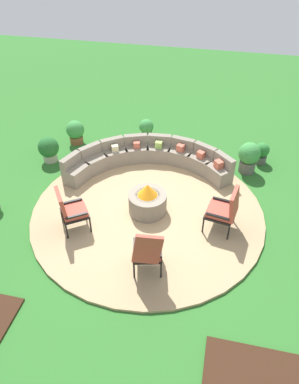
% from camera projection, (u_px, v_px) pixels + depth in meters
% --- Properties ---
extents(ground_plane, '(24.00, 24.00, 0.00)m').
position_uv_depth(ground_plane, '(148.00, 212.00, 8.46)').
color(ground_plane, '#2D6B28').
extents(patio_circle, '(5.29, 5.29, 0.06)m').
position_uv_depth(patio_circle, '(148.00, 211.00, 8.44)').
color(patio_circle, tan).
rests_on(patio_circle, ground_plane).
extents(fire_pit, '(0.86, 0.86, 0.75)m').
position_uv_depth(fire_pit, '(148.00, 201.00, 8.23)').
color(fire_pit, gray).
rests_on(fire_pit, patio_circle).
extents(curved_stone_bench, '(4.17, 2.01, 0.69)m').
position_uv_depth(curved_stone_bench, '(148.00, 159.00, 9.57)').
color(curved_stone_bench, gray).
rests_on(curved_stone_bench, patio_circle).
extents(lounge_chair_front_left, '(0.76, 0.77, 1.06)m').
position_uv_depth(lounge_chair_front_left, '(70.00, 209.00, 7.63)').
color(lounge_chair_front_left, black).
rests_on(lounge_chair_front_left, patio_circle).
extents(lounge_chair_front_right, '(0.68, 0.70, 1.10)m').
position_uv_depth(lounge_chair_front_right, '(147.00, 250.00, 6.73)').
color(lounge_chair_front_right, black).
rests_on(lounge_chair_front_right, patio_circle).
extents(lounge_chair_back_left, '(0.71, 0.70, 1.04)m').
position_uv_depth(lounge_chair_back_left, '(225.00, 209.00, 7.63)').
color(lounge_chair_back_left, black).
rests_on(lounge_chair_back_left, patio_circle).
extents(potted_plant_0, '(0.39, 0.39, 0.59)m').
position_uv_depth(potted_plant_0, '(262.00, 152.00, 9.87)').
color(potted_plant_0, '#605B56').
rests_on(potted_plant_0, ground_plane).
extents(potted_plant_1, '(0.52, 0.52, 0.69)m').
position_uv_depth(potted_plant_1, '(75.00, 131.00, 10.64)').
color(potted_plant_1, brown).
rests_on(potted_plant_1, ground_plane).
extents(potted_plant_2, '(0.56, 0.56, 0.70)m').
position_uv_depth(potted_plant_2, '(49.00, 149.00, 9.89)').
color(potted_plant_2, '#A89E8E').
rests_on(potted_plant_2, ground_plane).
extents(potted_plant_4, '(0.43, 0.43, 0.62)m').
position_uv_depth(potted_plant_4, '(146.00, 129.00, 10.84)').
color(potted_plant_4, '#A89E8E').
rests_on(potted_plant_4, ground_plane).
extents(potted_plant_5, '(0.57, 0.57, 0.84)m').
position_uv_depth(potted_plant_5, '(249.00, 156.00, 9.44)').
color(potted_plant_5, '#605B56').
rests_on(potted_plant_5, ground_plane).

